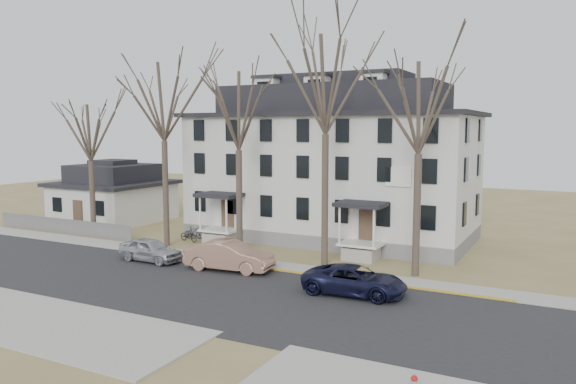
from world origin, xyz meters
The scene contains 18 objects.
ground centered at (0.00, 0.00, 0.00)m, with size 120.00×120.00×0.00m, color olive.
main_road centered at (0.00, 2.00, 0.00)m, with size 120.00×10.00×0.04m, color #27272A.
far_sidewalk centered at (0.00, 8.00, 0.00)m, with size 120.00×2.00×0.08m, color #A09F97.
near_sidewalk_left centered at (-8.00, -5.00, 0.00)m, with size 20.00×5.00×0.08m, color #A09F97.
yellow_curb centered at (5.00, 7.10, 0.00)m, with size 14.00×0.25×0.06m, color gold.
boarding_house centered at (-2.00, 17.95, 5.38)m, with size 20.80×12.36×12.05m.
small_house centered at (-22.00, 16.00, 2.25)m, with size 8.70×8.70×5.00m.
fence centered at (-21.00, 9.50, 0.00)m, with size 14.00×0.06×1.20m, color gray.
tree_far_left centered at (-11.00, 9.80, 10.34)m, with size 8.40×8.40×13.72m.
tree_mid_left centered at (-5.00, 9.80, 9.60)m, with size 7.80×7.80×12.74m.
tree_center centered at (1.00, 9.80, 11.08)m, with size 9.00×9.00×14.70m.
tree_mid_right centered at (6.50, 9.80, 9.60)m, with size 7.80×7.80×12.74m.
tree_bungalow centered at (-18.00, 9.80, 8.12)m, with size 6.60×6.60×10.78m.
car_silver centered at (-8.76, 5.56, 0.71)m, with size 1.68×4.19×1.43m, color #AAAEB6.
car_tan centered at (-3.26, 5.93, 0.85)m, with size 1.79×5.13×1.69m, color #A27560.
car_navy centered at (4.80, 4.79, 0.71)m, with size 2.34×5.08×1.41m, color black.
bicycle_left centered at (-10.37, 11.47, 0.45)m, with size 0.60×1.72×0.90m, color black.
bicycle_right centered at (-10.71, 12.50, 0.45)m, with size 0.42×1.50×0.90m, color black.
Camera 1 is at (14.23, -20.47, 8.14)m, focal length 35.00 mm.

